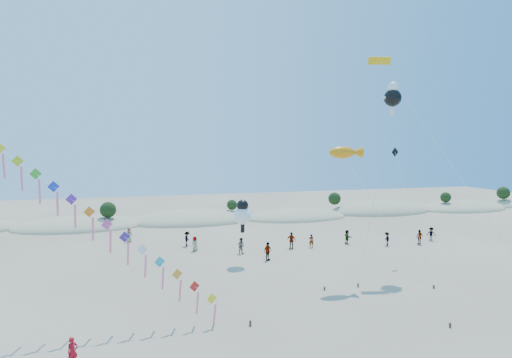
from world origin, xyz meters
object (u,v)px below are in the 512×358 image
(kite_train, at_px, (28,170))
(parafoil_kite, at_px, (383,65))
(flyer_foreground, at_px, (73,352))
(fish_kite, at_px, (346,153))

(kite_train, bearing_deg, parafoil_kite, 13.64)
(flyer_foreground, bearing_deg, parafoil_kite, -9.86)
(flyer_foreground, bearing_deg, kite_train, 80.19)
(parafoil_kite, relative_size, flyer_foreground, 12.87)
(fish_kite, bearing_deg, kite_train, -171.01)
(fish_kite, xyz_separation_m, flyer_foreground, (-20.40, -9.74, -10.01))
(kite_train, xyz_separation_m, flyer_foreground, (3.06, -6.03, -9.11))
(parafoil_kite, bearing_deg, fish_kite, -148.42)
(kite_train, height_order, parafoil_kite, parafoil_kite)
(fish_kite, xyz_separation_m, parafoil_kite, (5.32, 3.27, 8.08))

